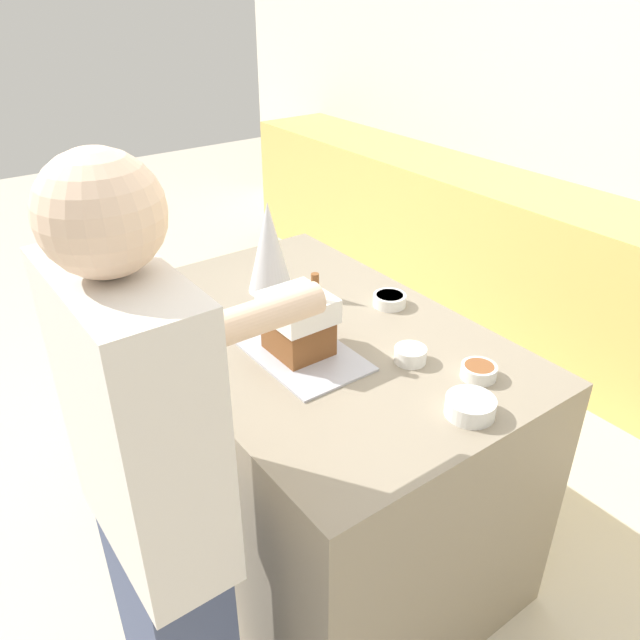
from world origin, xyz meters
name	(u,v)px	position (x,y,z in m)	size (l,w,h in m)	color
ground_plane	(314,532)	(0.00, 0.00, 0.00)	(12.00, 12.00, 0.00)	beige
back_cabinet_block	(607,302)	(0.00, 1.93, 0.47)	(6.00, 0.60, 0.93)	#DBBC60
kitchen_island	(313,441)	(0.00, 0.00, 0.48)	(1.47, 0.96, 0.96)	gray
baking_tray	(299,351)	(0.08, -0.11, 0.96)	(0.46, 0.28, 0.01)	#B2B2BC
gingerbread_house	(298,322)	(0.08, -0.11, 1.07)	(0.20, 0.18, 0.28)	brown
decorative_tree	(269,247)	(-0.34, 0.05, 1.13)	(0.17, 0.17, 0.34)	silver
candy_bowl_far_left	(479,371)	(0.51, 0.24, 0.98)	(0.11, 0.11, 0.04)	white
candy_bowl_near_tray_left	(470,406)	(0.62, 0.08, 0.99)	(0.14, 0.14, 0.05)	white
candy_bowl_behind_tray	(410,354)	(0.33, 0.13, 0.98)	(0.10, 0.10, 0.05)	white
candy_bowl_far_right	(389,299)	(0.02, 0.33, 0.98)	(0.12, 0.12, 0.04)	white
person	(158,516)	(0.41, -0.73, 0.91)	(0.46, 0.58, 1.76)	#424C6B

